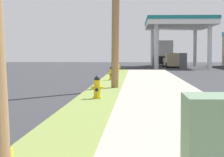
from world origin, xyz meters
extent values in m
sphere|color=black|center=(0.75, 2.06, 0.76)|extent=(0.19, 0.19, 0.19)
cylinder|color=black|center=(0.75, 2.06, 0.84)|extent=(0.06, 0.06, 0.05)
cylinder|color=yellow|center=(0.75, 13.21, 0.15)|extent=(0.29, 0.29, 0.06)
cylinder|color=yellow|center=(0.75, 13.21, 0.42)|extent=(0.22, 0.22, 0.60)
sphere|color=black|center=(0.75, 13.21, 0.76)|extent=(0.19, 0.19, 0.19)
cylinder|color=black|center=(0.75, 13.21, 0.84)|extent=(0.06, 0.06, 0.05)
cylinder|color=yellow|center=(0.59, 13.21, 0.47)|extent=(0.10, 0.09, 0.09)
cylinder|color=yellow|center=(0.91, 13.21, 0.47)|extent=(0.10, 0.09, 0.09)
cylinder|color=black|center=(0.75, 13.04, 0.42)|extent=(0.11, 0.12, 0.11)
cylinder|color=yellow|center=(0.69, 23.69, 0.15)|extent=(0.29, 0.29, 0.06)
cylinder|color=yellow|center=(0.69, 23.69, 0.42)|extent=(0.22, 0.22, 0.60)
sphere|color=black|center=(0.69, 23.69, 0.76)|extent=(0.19, 0.19, 0.19)
cylinder|color=black|center=(0.69, 23.69, 0.84)|extent=(0.06, 0.06, 0.05)
cylinder|color=yellow|center=(0.53, 23.69, 0.47)|extent=(0.10, 0.09, 0.09)
cylinder|color=yellow|center=(0.85, 23.69, 0.47)|extent=(0.10, 0.09, 0.09)
cylinder|color=black|center=(0.69, 23.52, 0.42)|extent=(0.11, 0.12, 0.11)
cylinder|color=yellow|center=(0.63, 34.67, 0.15)|extent=(0.29, 0.29, 0.06)
cylinder|color=yellow|center=(0.63, 34.67, 0.42)|extent=(0.22, 0.22, 0.60)
sphere|color=black|center=(0.63, 34.67, 0.76)|extent=(0.19, 0.19, 0.19)
cylinder|color=black|center=(0.63, 34.67, 0.84)|extent=(0.06, 0.06, 0.05)
cylinder|color=yellow|center=(0.47, 34.67, 0.47)|extent=(0.10, 0.09, 0.09)
cylinder|color=yellow|center=(0.79, 34.67, 0.47)|extent=(0.10, 0.09, 0.09)
cylinder|color=black|center=(0.63, 34.50, 0.42)|extent=(0.11, 0.12, 0.11)
cylinder|color=silver|center=(4.09, 45.29, 2.22)|extent=(0.44, 0.44, 4.43)
cylinder|color=silver|center=(9.34, 45.29, 2.22)|extent=(0.44, 0.44, 4.43)
cylinder|color=silver|center=(4.09, 56.93, 2.22)|extent=(0.44, 0.44, 4.43)
cylinder|color=silver|center=(9.34, 56.93, 2.22)|extent=(0.44, 0.44, 4.43)
cube|color=white|center=(6.71, 51.11, 4.68)|extent=(7.05, 13.44, 0.50)
cube|color=#197A7F|center=(6.71, 51.11, 5.11)|extent=(7.15, 13.54, 0.36)
cube|color=#47474C|center=(6.71, 45.29, 0.80)|extent=(0.70, 1.10, 1.60)
cube|color=#47474C|center=(6.71, 56.93, 0.80)|extent=(0.70, 1.10, 1.60)
cube|color=tan|center=(6.18, 51.11, 0.59)|extent=(2.02, 4.58, 0.85)
cube|color=tan|center=(6.19, 50.88, 1.29)|extent=(1.69, 2.09, 0.56)
cylinder|color=black|center=(5.24, 52.77, 0.30)|extent=(0.25, 0.61, 0.60)
cylinder|color=black|center=(6.96, 52.84, 0.30)|extent=(0.25, 0.61, 0.60)
cylinder|color=black|center=(5.39, 49.37, 0.30)|extent=(0.25, 0.61, 0.60)
cylinder|color=black|center=(7.11, 49.45, 0.30)|extent=(0.25, 0.61, 0.60)
cube|color=black|center=(5.57, 57.90, 0.71)|extent=(2.08, 6.42, 1.00)
cube|color=white|center=(5.56, 57.13, 2.16)|extent=(2.01, 3.99, 1.90)
cube|color=black|center=(5.60, 59.95, 1.66)|extent=(1.86, 2.07, 0.90)
cylinder|color=black|center=(4.65, 60.56, 0.38)|extent=(0.23, 0.76, 0.76)
cylinder|color=black|center=(6.55, 60.54, 0.38)|extent=(0.23, 0.76, 0.76)
cylinder|color=black|center=(4.59, 55.26, 0.38)|extent=(0.23, 0.76, 0.76)
cylinder|color=black|center=(6.49, 55.24, 0.38)|extent=(0.23, 0.76, 0.76)
camera|label=1|loc=(2.00, -2.29, 1.62)|focal=76.27mm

